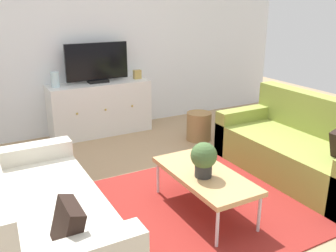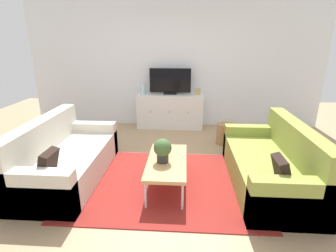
{
  "view_description": "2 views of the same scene",
  "coord_description": "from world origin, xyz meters",
  "px_view_note": "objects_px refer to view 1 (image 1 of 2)",
  "views": [
    {
      "loc": [
        -1.7,
        -2.69,
        1.83
      ],
      "look_at": [
        0.0,
        0.39,
        0.65
      ],
      "focal_mm": 39.58,
      "sensor_mm": 36.0,
      "label": 1
    },
    {
      "loc": [
        0.24,
        -3.27,
        1.87
      ],
      "look_at": [
        0.0,
        0.39,
        0.65
      ],
      "focal_mm": 27.68,
      "sensor_mm": 36.0,
      "label": 2
    }
  ],
  "objects_px": {
    "couch_left_side": "(31,221)",
    "couch_right_side": "(304,150)",
    "mantel_clock": "(137,74)",
    "tv_console": "(100,108)",
    "coffee_table": "(204,176)",
    "potted_plant": "(204,158)",
    "wicker_basket": "(199,126)",
    "glass_vase": "(55,80)",
    "flat_screen_tv": "(97,63)"
  },
  "relations": [
    {
      "from": "couch_right_side",
      "to": "glass_vase",
      "type": "relative_size",
      "value": 9.03
    },
    {
      "from": "glass_vase",
      "to": "mantel_clock",
      "type": "xyz_separation_m",
      "value": [
        1.19,
        0.0,
        -0.04
      ]
    },
    {
      "from": "coffee_table",
      "to": "mantel_clock",
      "type": "distance_m",
      "value": 2.59
    },
    {
      "from": "potted_plant",
      "to": "wicker_basket",
      "type": "relative_size",
      "value": 0.8
    },
    {
      "from": "couch_left_side",
      "to": "tv_console",
      "type": "bearing_deg",
      "value": 60.15
    },
    {
      "from": "coffee_table",
      "to": "wicker_basket",
      "type": "xyz_separation_m",
      "value": [
        0.99,
        1.59,
        -0.16
      ]
    },
    {
      "from": "wicker_basket",
      "to": "mantel_clock",
      "type": "bearing_deg",
      "value": 118.79
    },
    {
      "from": "tv_console",
      "to": "coffee_table",
      "type": "bearing_deg",
      "value": -87.56
    },
    {
      "from": "coffee_table",
      "to": "potted_plant",
      "type": "bearing_deg",
      "value": -134.33
    },
    {
      "from": "potted_plant",
      "to": "flat_screen_tv",
      "type": "bearing_deg",
      "value": 91.25
    },
    {
      "from": "tv_console",
      "to": "wicker_basket",
      "type": "relative_size",
      "value": 3.68
    },
    {
      "from": "couch_right_side",
      "to": "potted_plant",
      "type": "relative_size",
      "value": 5.98
    },
    {
      "from": "couch_right_side",
      "to": "flat_screen_tv",
      "type": "relative_size",
      "value": 2.11
    },
    {
      "from": "couch_left_side",
      "to": "couch_right_side",
      "type": "xyz_separation_m",
      "value": [
        2.88,
        0.0,
        0.0
      ]
    },
    {
      "from": "couch_right_side",
      "to": "tv_console",
      "type": "bearing_deg",
      "value": 122.63
    },
    {
      "from": "glass_vase",
      "to": "mantel_clock",
      "type": "distance_m",
      "value": 1.19
    },
    {
      "from": "couch_left_side",
      "to": "flat_screen_tv",
      "type": "xyz_separation_m",
      "value": [
        1.36,
        2.39,
        0.74
      ]
    },
    {
      "from": "flat_screen_tv",
      "to": "couch_left_side",
      "type": "bearing_deg",
      "value": -119.64
    },
    {
      "from": "potted_plant",
      "to": "glass_vase",
      "type": "height_order",
      "value": "glass_vase"
    },
    {
      "from": "flat_screen_tv",
      "to": "potted_plant",
      "type": "bearing_deg",
      "value": -88.75
    },
    {
      "from": "tv_console",
      "to": "mantel_clock",
      "type": "xyz_separation_m",
      "value": [
        0.59,
        0.0,
        0.44
      ]
    },
    {
      "from": "couch_left_side",
      "to": "mantel_clock",
      "type": "bearing_deg",
      "value": 50.5
    },
    {
      "from": "couch_right_side",
      "to": "potted_plant",
      "type": "bearing_deg",
      "value": -172.96
    },
    {
      "from": "tv_console",
      "to": "glass_vase",
      "type": "xyz_separation_m",
      "value": [
        -0.59,
        0.0,
        0.48
      ]
    },
    {
      "from": "coffee_table",
      "to": "tv_console",
      "type": "relative_size",
      "value": 0.75
    },
    {
      "from": "coffee_table",
      "to": "glass_vase",
      "type": "distance_m",
      "value": 2.65
    },
    {
      "from": "couch_right_side",
      "to": "coffee_table",
      "type": "relative_size",
      "value": 1.73
    },
    {
      "from": "potted_plant",
      "to": "wicker_basket",
      "type": "xyz_separation_m",
      "value": [
        1.04,
        1.64,
        -0.37
      ]
    },
    {
      "from": "potted_plant",
      "to": "couch_right_side",
      "type": "bearing_deg",
      "value": 7.04
    },
    {
      "from": "tv_console",
      "to": "mantel_clock",
      "type": "relative_size",
      "value": 11.0
    },
    {
      "from": "couch_left_side",
      "to": "glass_vase",
      "type": "distance_m",
      "value": 2.56
    },
    {
      "from": "coffee_table",
      "to": "wicker_basket",
      "type": "bearing_deg",
      "value": 58.03
    },
    {
      "from": "mantel_clock",
      "to": "couch_left_side",
      "type": "bearing_deg",
      "value": -129.5
    },
    {
      "from": "couch_right_side",
      "to": "mantel_clock",
      "type": "relative_size",
      "value": 14.31
    },
    {
      "from": "potted_plant",
      "to": "flat_screen_tv",
      "type": "height_order",
      "value": "flat_screen_tv"
    },
    {
      "from": "tv_console",
      "to": "glass_vase",
      "type": "relative_size",
      "value": 6.94
    },
    {
      "from": "coffee_table",
      "to": "flat_screen_tv",
      "type": "bearing_deg",
      "value": 92.42
    },
    {
      "from": "coffee_table",
      "to": "wicker_basket",
      "type": "distance_m",
      "value": 1.88
    },
    {
      "from": "potted_plant",
      "to": "glass_vase",
      "type": "distance_m",
      "value": 2.65
    },
    {
      "from": "flat_screen_tv",
      "to": "wicker_basket",
      "type": "distance_m",
      "value": 1.66
    },
    {
      "from": "couch_left_side",
      "to": "couch_right_side",
      "type": "height_order",
      "value": "same"
    },
    {
      "from": "coffee_table",
      "to": "glass_vase",
      "type": "height_order",
      "value": "glass_vase"
    },
    {
      "from": "tv_console",
      "to": "flat_screen_tv",
      "type": "bearing_deg",
      "value": 90.0
    },
    {
      "from": "glass_vase",
      "to": "mantel_clock",
      "type": "bearing_deg",
      "value": 0.0
    },
    {
      "from": "tv_console",
      "to": "flat_screen_tv",
      "type": "relative_size",
      "value": 1.62
    },
    {
      "from": "mantel_clock",
      "to": "flat_screen_tv",
      "type": "bearing_deg",
      "value": 178.07
    },
    {
      "from": "mantel_clock",
      "to": "wicker_basket",
      "type": "bearing_deg",
      "value": -61.21
    },
    {
      "from": "couch_right_side",
      "to": "wicker_basket",
      "type": "xyz_separation_m",
      "value": [
        -0.42,
        1.46,
        -0.08
      ]
    },
    {
      "from": "couch_right_side",
      "to": "potted_plant",
      "type": "height_order",
      "value": "couch_right_side"
    },
    {
      "from": "tv_console",
      "to": "mantel_clock",
      "type": "bearing_deg",
      "value": 0.0
    }
  ]
}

